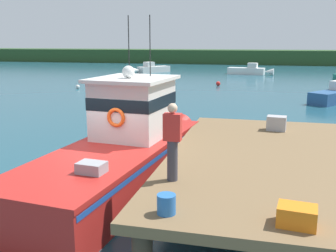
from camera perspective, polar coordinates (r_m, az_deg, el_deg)
name	(u,v)px	position (r m, az deg, el deg)	size (l,w,h in m)	color
ground_plane	(112,185)	(11.40, -8.21, -8.57)	(200.00, 200.00, 0.00)	#1E4C5B
dock	(289,161)	(10.32, 17.27, -4.98)	(6.00, 9.00, 1.20)	#4C3D2D
main_fishing_boat	(125,148)	(11.39, -6.32, -3.21)	(3.39, 9.94, 4.80)	red
crate_single_by_cleat	(276,123)	(13.10, 15.60, 0.39)	(0.60, 0.44, 0.47)	#9E9EA3
crate_stack_near_edge	(297,216)	(6.60, 18.36, -12.39)	(0.60, 0.44, 0.33)	orange
bait_bucket	(166,204)	(6.67, -0.24, -11.38)	(0.32, 0.32, 0.34)	#2866B2
deckhand_by_the_boat	(172,140)	(7.97, 0.66, -2.13)	(0.36, 0.22, 1.63)	#383842
moored_boat_far_left	(151,69)	(50.61, -2.45, 8.35)	(4.22, 4.88, 1.37)	silver
moored_boat_far_right	(249,70)	(48.93, 11.83, 7.97)	(5.55, 1.95, 1.39)	white
mooring_buoy_outer	(78,87)	(34.53, -13.08, 5.63)	(0.33, 0.33, 0.33)	silver
mooring_buoy_channel_marker	(218,84)	(36.13, 7.36, 6.19)	(0.40, 0.40, 0.40)	red
far_shoreline	(241,57)	(72.02, 10.59, 9.95)	(120.00, 8.00, 2.40)	#284723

